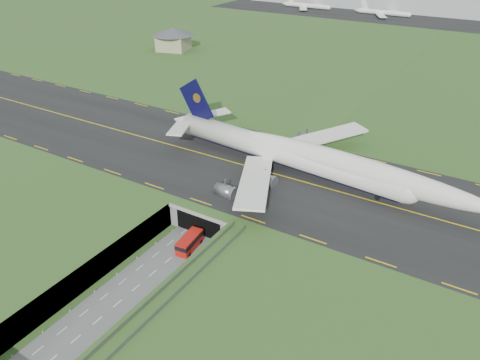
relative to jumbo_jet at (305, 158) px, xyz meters
The scene contains 10 objects.
ground 39.83m from the jumbo_jet, 109.85° to the right, with size 900.00×900.00×0.00m, color #355823.
airfield_deck 39.09m from the jumbo_jet, 109.85° to the right, with size 800.00×800.00×6.00m, color gray.
trench_road 46.68m from the jumbo_jet, 106.63° to the right, with size 12.00×75.00×0.20m, color slate.
taxiway 14.26m from the jumbo_jet, 167.22° to the right, with size 800.00×44.00×0.18m, color black.
tunnel_portal 24.50m from the jumbo_jet, 124.00° to the right, with size 17.00×22.30×6.00m.
guideway 55.40m from the jumbo_jet, 92.05° to the right, with size 3.00×53.00×7.05m.
jumbo_jet is the anchor object (origin of this frame).
shuttle_tram 36.38m from the jumbo_jet, 109.31° to the right, with size 3.74×7.93×3.12m.
service_building 141.80m from the jumbo_jet, 141.78° to the left, with size 25.07×25.07×11.14m.
cargo_terminal 263.81m from the jumbo_jet, 92.85° to the left, with size 320.00×67.00×15.60m.
Camera 1 is at (53.64, -61.75, 62.95)m, focal length 35.00 mm.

